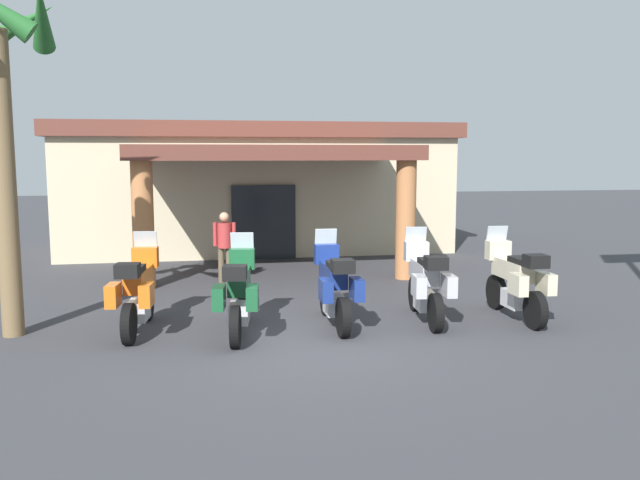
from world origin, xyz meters
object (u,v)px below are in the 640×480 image
at_px(motorcycle_green, 239,293).
at_px(pedestrian, 225,242).
at_px(motel_building, 256,185).
at_px(motorcycle_cream, 516,281).
at_px(motorcycle_orange, 137,291).
at_px(motorcycle_blue, 335,286).
at_px(motorcycle_silver, 426,283).

height_order(motorcycle_green, pedestrian, pedestrian).
xyz_separation_m(motel_building, motorcycle_cream, (3.94, -10.23, -1.30)).
bearing_deg(motorcycle_green, motorcycle_orange, 81.67).
relative_size(motorcycle_green, pedestrian, 1.35).
xyz_separation_m(motorcycle_orange, pedestrian, (1.56, 4.17, 0.25)).
bearing_deg(motorcycle_cream, motorcycle_blue, 88.55).
bearing_deg(motorcycle_silver, pedestrian, 43.81).
bearing_deg(motorcycle_cream, motorcycle_silver, 85.74).
distance_m(motorcycle_green, motorcycle_silver, 3.34).
bearing_deg(motorcycle_silver, motorcycle_blue, 96.80).
xyz_separation_m(motel_building, motorcycle_orange, (-2.70, -10.02, -1.30)).
bearing_deg(motel_building, pedestrian, -101.95).
relative_size(motorcycle_orange, motorcycle_green, 1.00).
distance_m(motorcycle_orange, motorcycle_silver, 4.98).
height_order(motel_building, pedestrian, motel_building).
height_order(motorcycle_green, motorcycle_cream, same).
distance_m(motorcycle_green, motorcycle_blue, 1.69).
relative_size(motel_building, motorcycle_blue, 5.43).
height_order(motorcycle_silver, pedestrian, pedestrian).
relative_size(motorcycle_silver, pedestrian, 1.35).
height_order(motorcycle_cream, pedestrian, pedestrian).
distance_m(motorcycle_blue, pedestrian, 4.67).
xyz_separation_m(motel_building, motorcycle_blue, (0.62, -10.17, -1.30)).
relative_size(motorcycle_orange, motorcycle_silver, 1.00).
bearing_deg(pedestrian, motorcycle_green, -168.71).
relative_size(motorcycle_blue, motorcycle_cream, 1.00).
xyz_separation_m(motorcycle_orange, motorcycle_blue, (3.32, -0.14, 0.00)).
relative_size(motel_building, motorcycle_cream, 5.42).
bearing_deg(pedestrian, motorcycle_cream, -120.71).
distance_m(motel_building, motorcycle_cream, 11.04).
xyz_separation_m(motorcycle_cream, pedestrian, (-5.08, 4.38, 0.25)).
bearing_deg(motorcycle_silver, motel_building, 17.75).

